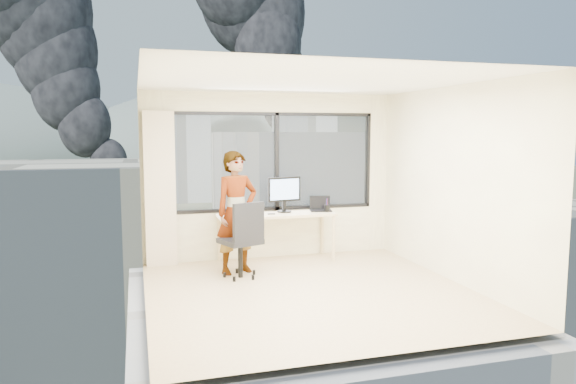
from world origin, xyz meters
name	(u,v)px	position (x,y,z in m)	size (l,w,h in m)	color
floor	(310,292)	(0.00, 0.00, 0.00)	(4.00, 4.00, 0.01)	tan
ceiling	(311,81)	(0.00, 0.00, 2.60)	(4.00, 4.00, 0.01)	white
wall_front	(384,212)	(0.00, -2.00, 1.30)	(4.00, 0.01, 2.60)	beige
wall_left	(142,194)	(-2.00, 0.00, 1.30)	(0.01, 4.00, 2.60)	beige
wall_right	(453,184)	(2.00, 0.00, 1.30)	(0.01, 4.00, 2.60)	beige
window_wall	(274,162)	(0.05, 2.00, 1.52)	(3.30, 0.16, 1.55)	black
curtain	(160,189)	(-1.72, 1.88, 1.15)	(0.45, 0.14, 2.30)	beige
desk	(276,237)	(0.00, 1.66, 0.38)	(1.80, 0.60, 0.75)	beige
chair	(240,239)	(-0.71, 0.89, 0.54)	(0.55, 0.55, 1.08)	black
person	(237,212)	(-0.71, 1.15, 0.87)	(0.63, 0.41, 1.73)	#2D2D33
monitor	(284,194)	(0.15, 1.73, 1.03)	(0.56, 0.12, 0.56)	black
game_console	(246,210)	(-0.42, 1.88, 0.79)	(0.34, 0.29, 0.08)	white
laptop	(321,204)	(0.74, 1.68, 0.86)	(0.33, 0.35, 0.21)	black
cellphone	(271,214)	(-0.10, 1.58, 0.76)	(0.11, 0.05, 0.01)	black
pen_cup	(327,208)	(0.80, 1.58, 0.80)	(0.09, 0.09, 0.11)	black
handbag	(320,202)	(0.80, 1.91, 0.86)	(0.28, 0.14, 0.21)	#0E5453
exterior_ground	(146,201)	(0.00, 120.00, -14.00)	(400.00, 400.00, 0.04)	#515B3D
near_bldg_a	(26,274)	(-9.00, 30.00, -7.00)	(16.00, 12.00, 14.00)	beige
near_bldg_b	(302,222)	(12.00, 38.00, -6.00)	(14.00, 13.00, 16.00)	silver
near_bldg_c	(551,269)	(30.00, 28.00, -9.00)	(12.00, 10.00, 10.00)	beige
far_tower_b	(179,136)	(8.00, 120.00, 1.00)	(13.00, 13.00, 30.00)	silver
far_tower_c	(304,143)	(45.00, 140.00, -1.00)	(15.00, 15.00, 26.00)	silver
hill_b	(299,157)	(100.00, 320.00, -14.00)	(300.00, 220.00, 96.00)	slate
tree_b	(270,367)	(4.00, 18.00, -9.50)	(7.60, 7.60, 9.00)	#204A18
tree_c	(392,244)	(22.00, 40.00, -9.00)	(8.40, 8.40, 10.00)	#204A18
smoke_plume_b	(305,59)	(55.00, 170.00, 27.00)	(30.00, 18.00, 70.00)	black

